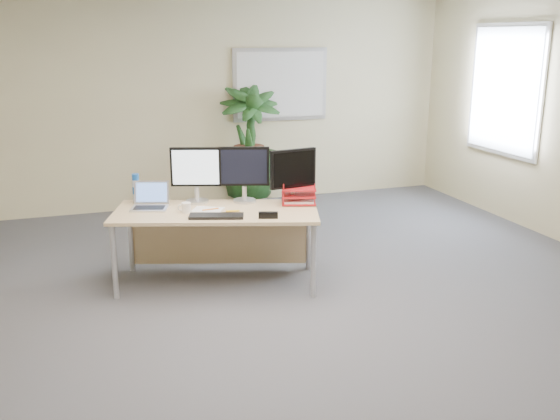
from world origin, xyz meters
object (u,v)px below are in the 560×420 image
object	(u,v)px
floor_plant	(249,150)
desk	(217,223)
laptop	(150,201)
monitor_right	(244,171)
monitor_left	(196,171)

from	to	relation	value
floor_plant	desk	bearing A→B (deg)	-112.19
floor_plant	laptop	size ratio (longest dim) A/B	3.92
monitor_right	monitor_left	bearing A→B (deg)	164.44
desk	monitor_right	size ratio (longest dim) A/B	3.76
monitor_left	monitor_right	bearing A→B (deg)	-15.56
monitor_right	laptop	bearing A→B (deg)	174.81
monitor_left	laptop	world-z (taller)	monitor_left
floor_plant	laptop	distance (m)	2.69
monitor_left	laptop	xyz separation A→B (m)	(-0.43, -0.04, -0.24)
monitor_left	monitor_right	size ratio (longest dim) A/B	1.00
monitor_right	laptop	xyz separation A→B (m)	(-0.85, 0.08, -0.24)
desk	laptop	distance (m)	0.63
desk	monitor_right	distance (m)	0.54
monitor_right	floor_plant	bearing A→B (deg)	73.24
monitor_left	laptop	bearing A→B (deg)	-174.68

